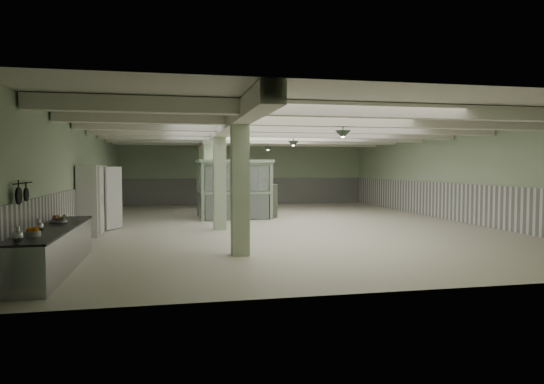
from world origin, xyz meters
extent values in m
plane|color=silver|center=(0.00, 0.00, 0.00)|extent=(20.00, 20.00, 0.00)
cube|color=beige|center=(0.00, 0.00, 3.60)|extent=(14.00, 20.00, 0.02)
cube|color=#A1B590|center=(0.00, 10.00, 1.80)|extent=(14.00, 0.02, 3.60)
cube|color=#A1B590|center=(0.00, -10.00, 1.80)|extent=(14.00, 0.02, 3.60)
cube|color=#A1B590|center=(-7.00, 0.00, 1.80)|extent=(0.02, 20.00, 3.60)
cube|color=#A1B590|center=(7.00, 0.00, 1.80)|extent=(0.02, 20.00, 3.60)
cube|color=silver|center=(-6.97, 0.00, 0.75)|extent=(0.05, 19.90, 1.50)
cube|color=silver|center=(6.97, 0.00, 0.75)|extent=(0.05, 19.90, 1.50)
cube|color=silver|center=(0.00, 9.97, 0.75)|extent=(13.90, 0.05, 1.50)
cube|color=silver|center=(-2.50, 0.00, 3.38)|extent=(0.45, 19.90, 0.40)
cube|color=silver|center=(0.00, -7.50, 3.42)|extent=(13.90, 0.35, 0.32)
cube|color=silver|center=(0.00, -5.00, 3.42)|extent=(13.90, 0.35, 0.32)
cube|color=silver|center=(0.00, -2.50, 3.42)|extent=(13.90, 0.35, 0.32)
cube|color=silver|center=(0.00, 0.00, 3.42)|extent=(13.90, 0.35, 0.32)
cube|color=silver|center=(0.00, 2.50, 3.42)|extent=(13.90, 0.35, 0.32)
cube|color=silver|center=(0.00, 5.00, 3.42)|extent=(13.90, 0.35, 0.32)
cube|color=silver|center=(0.00, 7.50, 3.42)|extent=(13.90, 0.35, 0.32)
cube|color=#B4C8A1|center=(-2.50, -6.00, 1.80)|extent=(0.42, 0.42, 3.60)
cube|color=#B4C8A1|center=(-2.50, -1.00, 1.80)|extent=(0.42, 0.42, 3.60)
cube|color=#B4C8A1|center=(-2.50, 4.00, 1.80)|extent=(0.42, 0.42, 3.60)
cube|color=#B4C8A1|center=(-2.50, 8.00, 1.80)|extent=(0.42, 0.42, 3.60)
cylinder|color=black|center=(-6.93, -7.60, 1.85)|extent=(0.02, 1.20, 0.02)
cone|color=#2B392B|center=(0.50, -5.00, 3.05)|extent=(0.44, 0.44, 0.22)
cone|color=#2B392B|center=(0.50, 0.50, 3.05)|extent=(0.44, 0.44, 0.22)
cone|color=#2B392B|center=(0.50, 5.50, 3.05)|extent=(0.44, 0.44, 0.22)
cube|color=#AAAAAF|center=(-6.54, -7.00, 0.44)|extent=(0.77, 4.61, 0.88)
cube|color=black|center=(-6.54, -7.00, 0.89)|extent=(0.81, 4.65, 0.04)
cylinder|color=#B2B2B7|center=(-6.59, -8.32, 0.95)|extent=(0.34, 0.34, 0.10)
cylinder|color=black|center=(-6.88, -8.07, 1.63)|extent=(0.04, 0.32, 0.32)
cylinder|color=black|center=(-6.88, -7.60, 1.63)|extent=(0.03, 0.26, 0.26)
cube|color=silver|center=(-6.65, -1.07, 1.11)|extent=(0.61, 2.43, 2.23)
cube|color=silver|center=(-6.32, -1.63, 1.11)|extent=(0.06, 0.91, 2.13)
cube|color=silver|center=(-6.20, -0.41, 1.11)|extent=(0.46, 0.84, 2.13)
cube|color=silver|center=(-6.28, -1.63, 1.11)|extent=(0.02, 0.05, 0.30)
cube|color=silver|center=(-6.28, -0.51, 1.11)|extent=(0.02, 0.05, 0.30)
cube|color=gray|center=(-2.92, 1.65, 1.16)|extent=(0.12, 0.12, 2.33)
cube|color=gray|center=(-2.96, 3.98, 1.16)|extent=(0.12, 0.12, 2.33)
cube|color=gray|center=(-0.12, 1.70, 1.16)|extent=(0.12, 0.12, 2.33)
cube|color=gray|center=(-0.17, 4.03, 1.16)|extent=(0.12, 0.12, 2.33)
cube|color=gray|center=(-1.54, 2.84, 2.39)|extent=(3.10, 2.64, 0.12)
cube|color=silver|center=(-1.52, 1.68, 0.55)|extent=(2.60, 0.11, 1.05)
cube|color=silver|center=(-1.52, 1.68, 1.78)|extent=(2.60, 0.11, 1.22)
cube|color=silver|center=(-1.57, 4.01, 0.55)|extent=(2.60, 0.11, 1.05)
cube|color=silver|center=(-1.57, 4.01, 1.78)|extent=(2.60, 0.11, 1.22)
cube|color=silver|center=(-2.94, 2.81, 0.55)|extent=(0.10, 2.13, 1.05)
cube|color=silver|center=(-2.94, 2.81, 1.78)|extent=(0.10, 2.13, 1.22)
cube|color=silver|center=(-0.15, 2.87, 0.55)|extent=(0.10, 2.13, 1.05)
cube|color=silver|center=(-0.15, 2.87, 1.78)|extent=(0.10, 2.13, 1.22)
cube|color=#606352|center=(0.07, 2.51, 0.70)|extent=(0.61, 0.75, 1.41)
camera|label=1|loc=(-4.14, -17.68, 2.17)|focal=32.00mm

